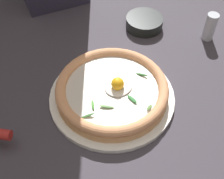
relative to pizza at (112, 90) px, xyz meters
The scene contains 5 objects.
ground_plane 0.07m from the pizza, 15.87° to the left, with size 2.40×2.40×0.03m, color #3C3640.
pizza_plate 0.03m from the pizza, 41.59° to the right, with size 0.30×0.30×0.01m, color white.
pizza is the anchor object (origin of this frame).
side_bowl 0.29m from the pizza, 147.90° to the right, with size 0.11×0.11×0.03m, color black.
pepper_shaker 0.35m from the pizza, behind, with size 0.03×0.03×0.08m, color silver.
Camera 1 is at (0.23, 0.33, 0.56)m, focal length 47.44 mm.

